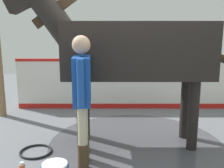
{
  "coord_description": "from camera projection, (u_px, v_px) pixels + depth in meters",
  "views": [
    {
      "loc": [
        -3.84,
        1.39,
        1.84
      ],
      "look_at": [
        -0.26,
        0.41,
        1.08
      ],
      "focal_mm": 41.71,
      "sensor_mm": 36.0,
      "label": 1
    }
  ],
  "objects": [
    {
      "name": "barrier_wall",
      "position": [
        129.0,
        86.0,
        6.18
      ],
      "size": [
        1.48,
        5.13,
        1.2
      ],
      "color": "white",
      "rests_on": "ground"
    },
    {
      "name": "wet_patch",
      "position": [
        136.0,
        142.0,
        4.36
      ],
      "size": [
        2.88,
        2.88,
        0.0
      ],
      "primitive_type": "cylinder",
      "color": "#4C4C54",
      "rests_on": "ground"
    },
    {
      "name": "handler",
      "position": [
        82.0,
        92.0,
        3.45
      ],
      "size": [
        0.69,
        0.32,
        1.78
      ],
      "rotation": [
        0.0,
        0.0,
        4.51
      ],
      "color": "#47331E",
      "rests_on": "ground"
    },
    {
      "name": "horse",
      "position": [
        129.0,
        50.0,
        4.05
      ],
      "size": [
        1.42,
        3.56,
        2.64
      ],
      "rotation": [
        0.0,
        0.0,
        1.3
      ],
      "color": "black",
      "rests_on": "ground"
    },
    {
      "name": "hose_coil",
      "position": [
        36.0,
        151.0,
        4.0
      ],
      "size": [
        0.5,
        0.5,
        0.03
      ],
      "primitive_type": "torus",
      "color": "black",
      "rests_on": "ground"
    },
    {
      "name": "ground_plane",
      "position": [
        132.0,
        143.0,
        4.36
      ],
      "size": [
        16.0,
        16.0,
        0.02
      ],
      "primitive_type": "cube",
      "color": "slate"
    }
  ]
}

